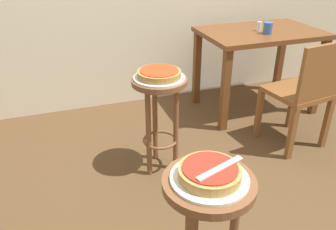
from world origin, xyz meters
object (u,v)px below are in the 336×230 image
object	(u,v)px
wooden_chair	(304,91)
pizza_server_knife	(220,168)
pizza_foreground	(210,172)
serving_plate_foreground	(209,179)
stool_foreground	(207,217)
serving_plate_middle	(159,78)
pizza_middle	(159,74)
stool_middle	(160,105)
dining_table	(259,44)
cup_near_edge	(268,28)
condiment_shaker	(259,26)

from	to	relation	value
wooden_chair	pizza_server_knife	size ratio (longest dim) A/B	3.86
pizza_foreground	pizza_server_knife	xyz separation A→B (m)	(0.03, -0.02, 0.03)
serving_plate_foreground	stool_foreground	bearing A→B (deg)	-116.57
serving_plate_middle	pizza_server_knife	bearing A→B (deg)	-95.78
pizza_middle	pizza_server_knife	xyz separation A→B (m)	(-0.11, -1.05, 0.03)
stool_foreground	serving_plate_foreground	distance (m)	0.19
serving_plate_foreground	stool_middle	world-z (taller)	serving_plate_foreground
pizza_middle	dining_table	distance (m)	1.31
cup_near_edge	pizza_server_knife	xyz separation A→B (m)	(-1.23, -1.56, -0.05)
stool_foreground	wooden_chair	xyz separation A→B (m)	(1.23, 0.96, -0.03)
serving_plate_foreground	stool_middle	size ratio (longest dim) A/B	0.44
pizza_foreground	stool_middle	world-z (taller)	pizza_foreground
pizza_server_knife	pizza_foreground	bearing A→B (deg)	127.27
stool_middle	dining_table	bearing A→B (deg)	29.01
serving_plate_middle	cup_near_edge	distance (m)	1.24
pizza_foreground	pizza_middle	bearing A→B (deg)	82.46
serving_plate_foreground	cup_near_edge	xyz separation A→B (m)	(1.26, 1.54, 0.11)
pizza_foreground	serving_plate_middle	size ratio (longest dim) A/B	0.72
pizza_middle	condiment_shaker	bearing A→B (deg)	29.41
cup_near_edge	pizza_server_knife	distance (m)	1.99
dining_table	condiment_shaker	bearing A→B (deg)	-167.25
pizza_middle	dining_table	size ratio (longest dim) A/B	0.27
condiment_shaker	pizza_server_knife	distance (m)	2.07
pizza_middle	pizza_server_knife	distance (m)	1.05
pizza_foreground	serving_plate_middle	bearing A→B (deg)	82.46
serving_plate_middle	dining_table	bearing A→B (deg)	29.01
condiment_shaker	wooden_chair	bearing A→B (deg)	-91.00
pizza_foreground	pizza_server_knife	size ratio (longest dim) A/B	1.07
condiment_shaker	cup_near_edge	bearing A→B (deg)	-82.65
serving_plate_middle	condiment_shaker	xyz separation A→B (m)	(1.11, 0.63, 0.10)
serving_plate_middle	pizza_middle	bearing A→B (deg)	-90.00
pizza_middle	pizza_server_knife	world-z (taller)	pizza_server_knife
stool_foreground	dining_table	distance (m)	2.10
serving_plate_middle	pizza_server_knife	distance (m)	1.06
dining_table	cup_near_edge	world-z (taller)	cup_near_edge
stool_foreground	cup_near_edge	bearing A→B (deg)	50.77
serving_plate_foreground	cup_near_edge	world-z (taller)	cup_near_edge
serving_plate_foreground	pizza_server_knife	world-z (taller)	pizza_server_knife
pizza_foreground	wooden_chair	size ratio (longest dim) A/B	0.28
stool_foreground	dining_table	size ratio (longest dim) A/B	0.66
serving_plate_middle	cup_near_edge	bearing A→B (deg)	24.62
wooden_chair	stool_foreground	bearing A→B (deg)	-142.23
wooden_chair	pizza_server_knife	distance (m)	1.58
serving_plate_middle	wooden_chair	world-z (taller)	wooden_chair
serving_plate_foreground	pizza_middle	xyz separation A→B (m)	(0.14, 1.03, 0.03)
stool_middle	cup_near_edge	xyz separation A→B (m)	(1.12, 0.52, 0.30)
stool_foreground	condiment_shaker	size ratio (longest dim) A/B	8.57
pizza_foreground	condiment_shaker	size ratio (longest dim) A/B	2.96
stool_foreground	serving_plate_middle	xyz separation A→B (m)	(0.14, 1.03, 0.19)
stool_foreground	serving_plate_middle	distance (m)	1.06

